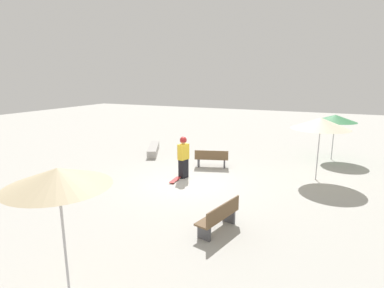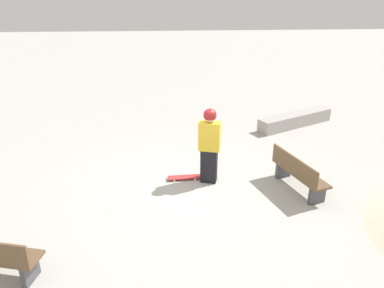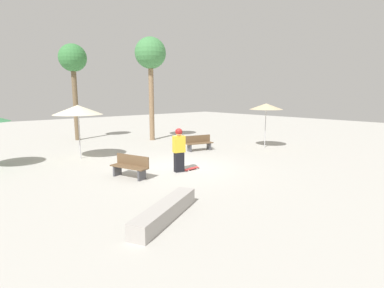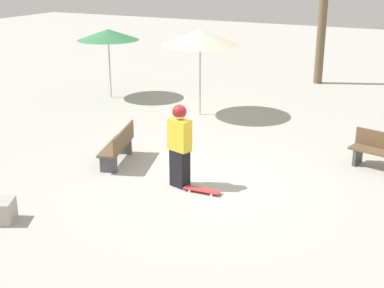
{
  "view_description": "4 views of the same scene",
  "coord_description": "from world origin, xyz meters",
  "views": [
    {
      "loc": [
        -4.99,
        10.69,
        4.2
      ],
      "look_at": [
        0.2,
        -0.78,
        1.43
      ],
      "focal_mm": 28.0,
      "sensor_mm": 36.0,
      "label": 1
    },
    {
      "loc": [
        -7.35,
        0.51,
        4.37
      ],
      "look_at": [
        0.07,
        0.01,
        1.13
      ],
      "focal_mm": 35.0,
      "sensor_mm": 36.0,
      "label": 2
    },
    {
      "loc": [
        9.81,
        -7.86,
        3.15
      ],
      "look_at": [
        0.75,
        0.02,
        1.15
      ],
      "focal_mm": 28.0,
      "sensor_mm": 36.0,
      "label": 3
    },
    {
      "loc": [
        9.75,
        4.6,
        4.6
      ],
      "look_at": [
        -0.13,
        -0.41,
        0.78
      ],
      "focal_mm": 50.0,
      "sensor_mm": 36.0,
      "label": 4
    }
  ],
  "objects": [
    {
      "name": "skater_main",
      "position": [
        0.43,
        -0.41,
        0.97
      ],
      "size": [
        0.39,
        0.53,
        1.8
      ],
      "rotation": [
        0.0,
        0.0,
        1.3
      ],
      "color": "black",
      "rests_on": "ground_plane"
    },
    {
      "name": "skateboard",
      "position": [
        0.54,
        0.16,
        0.06
      ],
      "size": [
        0.25,
        0.81,
        0.07
      ],
      "rotation": [
        0.0,
        0.0,
        1.63
      ],
      "color": "red",
      "rests_on": "ground_plane"
    },
    {
      "name": "bench_near",
      "position": [
        -0.12,
        -2.36,
        0.43
      ],
      "size": [
        1.66,
        0.9,
        0.85
      ],
      "rotation": [
        0.0,
        0.0,
        3.45
      ],
      "color": "#47474C",
      "rests_on": "ground_plane"
    },
    {
      "name": "shade_umbrella_cream",
      "position": [
        -4.8,
        -2.49,
        2.4
      ],
      "size": [
        2.36,
        2.36,
        2.63
      ],
      "color": "#B7B7BC",
      "rests_on": "ground_plane"
    },
    {
      "name": "ground_plane",
      "position": [
        0.0,
        0.0,
        0.0
      ],
      "size": [
        60.0,
        60.0,
        0.0
      ],
      "primitive_type": "plane",
      "color": "#B2AFA8"
    },
    {
      "name": "shade_umbrella_green",
      "position": [
        -5.41,
        -6.29,
        2.19
      ],
      "size": [
        2.12,
        2.12,
        2.37
      ],
      "color": "#B7B7BC",
      "rests_on": "ground_plane"
    }
  ]
}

